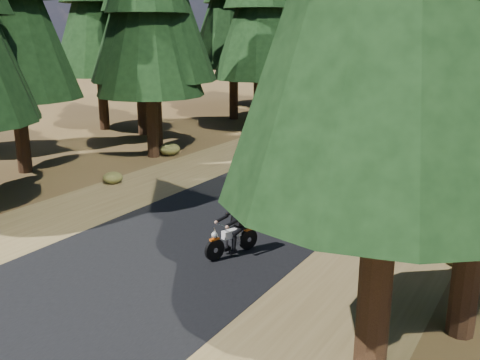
# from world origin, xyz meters

# --- Properties ---
(ground) EXTENTS (120.00, 120.00, 0.00)m
(ground) POSITION_xyz_m (0.00, 0.00, 0.00)
(ground) COLOR #4A331A
(ground) RESTS_ON ground
(road) EXTENTS (6.00, 100.00, 0.01)m
(road) POSITION_xyz_m (0.00, 5.00, 0.01)
(road) COLOR black
(road) RESTS_ON ground
(shoulder_l) EXTENTS (3.20, 100.00, 0.01)m
(shoulder_l) POSITION_xyz_m (-4.60, 5.00, 0.00)
(shoulder_l) COLOR brown
(shoulder_l) RESTS_ON ground
(shoulder_r) EXTENTS (3.20, 100.00, 0.01)m
(shoulder_r) POSITION_xyz_m (4.60, 5.00, 0.00)
(shoulder_r) COLOR brown
(shoulder_r) RESTS_ON ground
(understory_shrubs) EXTENTS (15.11, 30.10, 0.69)m
(understory_shrubs) POSITION_xyz_m (0.28, 6.17, 0.28)
(understory_shrubs) COLOR #474C1E
(understory_shrubs) RESTS_ON ground
(rider_lead) EXTENTS (0.99, 1.69, 1.44)m
(rider_lead) POSITION_xyz_m (1.34, -1.10, 0.49)
(rider_lead) COLOR silver
(rider_lead) RESTS_ON road
(rider_follow) EXTENTS (0.87, 2.05, 1.77)m
(rider_follow) POSITION_xyz_m (-1.80, 6.35, 0.60)
(rider_follow) COLOR #A0210A
(rider_follow) RESTS_ON road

